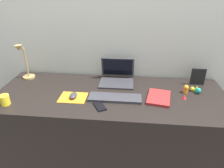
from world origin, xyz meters
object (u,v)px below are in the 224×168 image
Objects in this scene: laptop at (117,76)px; toy_figurine_yellow at (192,89)px; toy_figurine_teal at (198,91)px; coffee_mug at (5,100)px; cell_phone at (100,106)px; toy_figurine_orange at (186,89)px; toy_figurine_lime at (197,88)px; toy_figurine_red at (184,97)px; mouse at (73,96)px; keyboard at (115,98)px; desk_lamp at (24,63)px; picture_frame at (198,77)px; notebook_pad at (159,97)px.

toy_figurine_yellow is at bearing -11.08° from laptop.
coffee_mug is at bearing -167.92° from toy_figurine_teal.
coffee_mug is at bearing -148.92° from laptop.
cell_phone is at bearing -156.79° from toy_figurine_yellow.
toy_figurine_orange is (-0.10, 0.00, 0.01)m from toy_figurine_teal.
toy_figurine_orange reaches higher than cell_phone.
toy_figurine_lime is at bearing -6.03° from cell_phone.
toy_figurine_red is (-0.13, -0.16, -0.00)m from toy_figurine_lime.
keyboard is at bearing 2.81° from mouse.
desk_lamp is (-0.85, 0.28, 0.15)m from keyboard.
toy_figurine_orange is (0.57, 0.16, 0.03)m from keyboard.
desk_lamp is 0.46m from coffee_mug.
toy_figurine_red is (-0.16, -0.27, -0.06)m from picture_frame.
notebook_pad is at bearing -175.42° from toy_figurine_red.
cell_phone is 0.84m from toy_figurine_lime.
toy_figurine_orange is (1.37, 0.32, -0.00)m from coffee_mug.
cell_phone is (-0.10, -0.12, -0.01)m from keyboard.
picture_frame is at bearing -0.36° from cell_phone.
coffee_mug is 1.11× the size of toy_figurine_orange.
toy_figurine_yellow is at bearing 30.61° from toy_figurine_orange.
keyboard is 5.95× the size of toy_figurine_orange.
toy_figurine_orange is (-0.10, -0.06, 0.02)m from toy_figurine_lime.
desk_lamp reaches higher than cell_phone.
mouse is at bearing -169.10° from toy_figurine_orange.
toy_figurine_red is at bearing -13.95° from cell_phone.
laptop reaches higher than toy_figurine_orange.
laptop is at bearing 166.41° from toy_figurine_teal.
laptop is 0.86× the size of desk_lamp.
toy_figurine_teal is at bearing -13.59° from laptop.
cell_phone is at bearing -149.48° from notebook_pad.
toy_figurine_teal reaches higher than mouse.
picture_frame is at bearing 58.52° from toy_figurine_red.
keyboard is 0.16m from cell_phone.
toy_figurine_lime is (0.68, -0.11, -0.03)m from laptop.
mouse is 0.50m from coffee_mug.
laptop is at bearing -179.62° from picture_frame.
laptop is at bearing 168.92° from toy_figurine_yellow.
keyboard is at bearing 11.20° from coffee_mug.
mouse is at bearing -167.11° from toy_figurine_lime.
desk_lamp is 8.22× the size of toy_figurine_lime.
toy_figurine_teal is 0.17m from toy_figurine_red.
cell_phone is 2.62× the size of toy_figurine_teal.
toy_figurine_orange is (0.67, 0.28, 0.03)m from cell_phone.
desk_lamp is at bearing 179.24° from notebook_pad.
toy_figurine_lime is 0.06m from toy_figurine_teal.
desk_lamp is at bearing 122.50° from cell_phone.
picture_frame reaches higher than notebook_pad.
mouse is at bearing -177.19° from keyboard.
toy_figurine_teal is at bearing -0.23° from toy_figurine_orange.
mouse reaches higher than keyboard.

